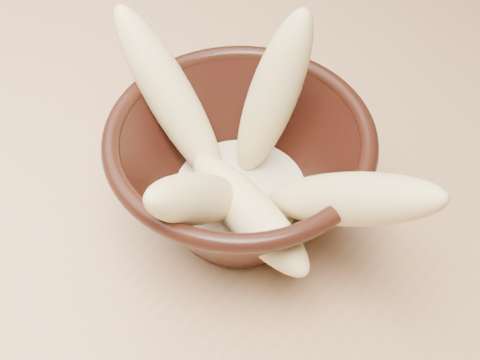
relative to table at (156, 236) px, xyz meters
The scene contains 8 objects.
table is the anchor object (origin of this frame).
bowl 0.16m from the table, 10.43° to the left, with size 0.18×0.18×0.10m.
milk_puddle 0.14m from the table, 10.43° to the left, with size 0.10×0.10×0.01m, color beige.
banana_upright 0.21m from the table, 33.16° to the left, with size 0.03×0.03×0.14m, color #EACF8A.
banana_left 0.17m from the table, 43.17° to the left, with size 0.03×0.03×0.14m, color #EACF8A.
banana_right 0.24m from the table, ahead, with size 0.03×0.03×0.16m, color #EACF8A.
banana_across 0.18m from the table, ahead, with size 0.03×0.03×0.13m, color #EACF8A.
banana_front 0.19m from the table, 20.90° to the right, with size 0.03×0.03×0.13m, color #EACF8A.
Camera 1 is at (0.28, -0.22, 1.16)m, focal length 50.00 mm.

